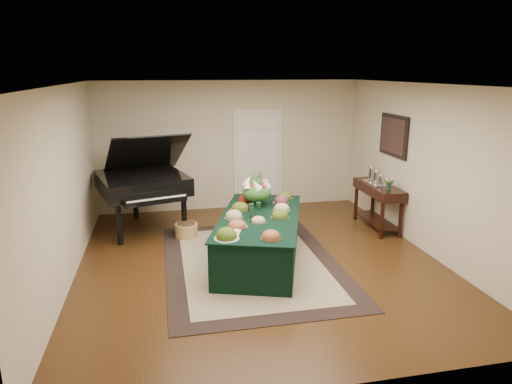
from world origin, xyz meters
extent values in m
plane|color=black|center=(0.00, 0.00, 0.00)|extent=(6.00, 6.00, 0.00)
cube|color=black|center=(-0.14, -0.02, 0.01)|extent=(2.62, 3.67, 0.01)
cube|color=#C2B291|center=(-0.14, -0.02, 0.01)|extent=(2.10, 3.15, 0.01)
cube|color=silver|center=(0.60, 2.98, 1.05)|extent=(1.05, 0.04, 2.10)
cube|color=silver|center=(0.60, 2.96, 1.00)|extent=(0.90, 0.06, 2.00)
cube|color=black|center=(0.01, 0.06, 0.36)|extent=(1.82, 2.66, 0.72)
cube|color=black|center=(0.01, 0.06, 0.72)|extent=(1.90, 2.74, 0.02)
cylinder|color=silver|center=(0.29, -0.10, 0.74)|extent=(0.31, 0.31, 0.01)
ellipsoid|color=#4B6219|center=(0.29, -0.10, 0.79)|extent=(0.25, 0.25, 0.09)
cylinder|color=silver|center=(-0.10, 0.76, 0.74)|extent=(0.28, 0.28, 0.01)
ellipsoid|color=maroon|center=(-0.10, 0.76, 0.80)|extent=(0.23, 0.23, 0.11)
cylinder|color=silver|center=(0.41, 0.24, 0.74)|extent=(0.30, 0.30, 0.01)
ellipsoid|color=#C6BA7C|center=(0.41, 0.24, 0.79)|extent=(0.25, 0.25, 0.08)
cylinder|color=silver|center=(0.04, 1.10, 0.74)|extent=(0.31, 0.31, 0.01)
ellipsoid|color=brown|center=(0.04, 1.10, 0.78)|extent=(0.26, 0.26, 0.08)
cylinder|color=silver|center=(-0.08, -0.24, 0.74)|extent=(0.25, 0.25, 0.01)
ellipsoid|color=#C6BA7C|center=(-0.08, -0.24, 0.77)|extent=(0.20, 0.20, 0.06)
cylinder|color=silver|center=(-0.40, 0.01, 0.74)|extent=(0.30, 0.30, 0.01)
ellipsoid|color=#C6BA7C|center=(-0.40, 0.01, 0.79)|extent=(0.25, 0.25, 0.09)
cylinder|color=silver|center=(-0.42, -0.38, 0.74)|extent=(0.31, 0.31, 0.01)
ellipsoid|color=#A4572F|center=(-0.42, -0.38, 0.78)|extent=(0.25, 0.25, 0.07)
cylinder|color=silver|center=(0.65, 0.93, 0.74)|extent=(0.29, 0.29, 0.01)
ellipsoid|color=#4B6219|center=(0.65, 0.93, 0.78)|extent=(0.24, 0.24, 0.07)
cylinder|color=silver|center=(-0.06, -0.94, 0.74)|extent=(0.29, 0.29, 0.01)
ellipsoid|color=#A4572F|center=(-0.06, -0.94, 0.79)|extent=(0.24, 0.24, 0.09)
cylinder|color=silver|center=(-0.63, -0.82, 0.74)|extent=(0.34, 0.34, 0.01)
ellipsoid|color=#4B6219|center=(-0.63, -0.82, 0.80)|extent=(0.28, 0.28, 0.11)
cylinder|color=silver|center=(0.50, 0.65, 0.74)|extent=(0.28, 0.28, 0.01)
ellipsoid|color=brown|center=(0.50, 0.65, 0.79)|extent=(0.23, 0.23, 0.10)
cylinder|color=silver|center=(-0.24, 0.41, 0.74)|extent=(0.33, 0.33, 0.01)
ellipsoid|color=#4B6219|center=(-0.24, 0.41, 0.79)|extent=(0.27, 0.27, 0.09)
cube|color=tan|center=(-0.58, -0.64, 0.74)|extent=(0.38, 0.38, 0.02)
ellipsoid|color=white|center=(-0.62, -0.58, 0.79)|extent=(0.14, 0.14, 0.08)
ellipsoid|color=white|center=(-0.48, -0.60, 0.78)|extent=(0.12, 0.12, 0.07)
cube|color=orange|center=(-0.55, -0.73, 0.78)|extent=(0.09, 0.07, 0.05)
cylinder|color=#163823|center=(0.08, 0.61, 0.82)|extent=(0.19, 0.19, 0.19)
ellipsoid|color=#2B5A24|center=(0.08, 0.61, 0.96)|extent=(0.48, 0.48, 0.31)
cylinder|color=black|center=(-2.19, 1.20, 0.37)|extent=(0.10, 0.10, 0.73)
cylinder|color=black|center=(-1.08, 1.51, 0.37)|extent=(0.10, 0.10, 0.73)
cylinder|color=black|center=(-1.99, 2.61, 0.37)|extent=(0.10, 0.10, 0.73)
cube|color=black|center=(-1.80, 1.96, 0.89)|extent=(1.84, 1.91, 0.31)
cube|color=black|center=(-1.56, 1.10, 0.78)|extent=(1.07, 0.50, 0.10)
cube|color=black|center=(-1.70, 2.14, 1.40)|extent=(1.67, 1.48, 0.81)
cylinder|color=#9E753F|center=(-1.06, 1.33, 0.13)|extent=(0.40, 0.40, 0.25)
cylinder|color=black|center=(2.31, 0.54, 0.33)|extent=(0.07, 0.07, 0.66)
cylinder|color=black|center=(2.68, 0.54, 0.33)|extent=(0.07, 0.07, 0.66)
cylinder|color=black|center=(2.31, 1.65, 0.33)|extent=(0.07, 0.07, 0.66)
cylinder|color=black|center=(2.68, 1.65, 0.33)|extent=(0.07, 0.07, 0.66)
cube|color=black|center=(2.50, 1.10, 0.75)|extent=(0.45, 1.31, 0.18)
cube|color=black|center=(2.50, 1.10, 0.15)|extent=(0.38, 1.15, 0.03)
cube|color=silver|center=(2.50, 1.21, 0.85)|extent=(0.34, 0.58, 0.02)
cylinder|color=#163823|center=(2.50, 0.73, 0.90)|extent=(0.08, 0.08, 0.12)
ellipsoid|color=#C98293|center=(2.50, 0.73, 1.01)|extent=(0.18, 0.18, 0.12)
cube|color=black|center=(2.72, 1.10, 1.75)|extent=(0.04, 0.95, 0.75)
cube|color=#491322|center=(2.69, 1.10, 1.75)|extent=(0.01, 0.82, 0.62)
camera|label=1|loc=(-1.41, -6.45, 2.90)|focal=32.00mm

